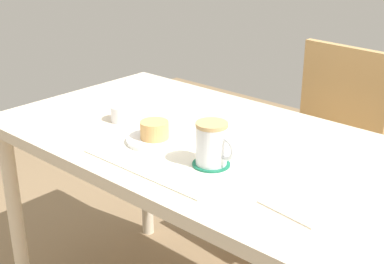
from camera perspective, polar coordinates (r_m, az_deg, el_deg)
dining_table at (r=1.59m, az=1.33°, el=-3.17°), size 1.29×0.73×0.72m
wooden_chair at (r=2.20m, az=13.72°, el=-0.99°), size 0.45×0.45×0.85m
placemat at (r=1.45m, az=-1.06°, el=-2.20°), size 0.41×0.34×0.00m
pastry_plate at (r=1.51m, az=-3.99°, el=-0.85°), size 0.16×0.16×0.01m
pastry at (r=1.50m, az=-4.02°, el=0.23°), size 0.08×0.08×0.05m
coffee_coaster at (r=1.37m, az=2.06°, el=-3.44°), size 0.10×0.10×0.00m
coffee_mug at (r=1.35m, az=2.17°, el=-1.24°), size 0.11×0.08×0.11m
paper_napkin at (r=1.23m, az=11.95°, el=-7.46°), size 0.17×0.17×0.00m
sugar_bowl at (r=1.68m, az=-7.48°, el=1.97°), size 0.07×0.07×0.05m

